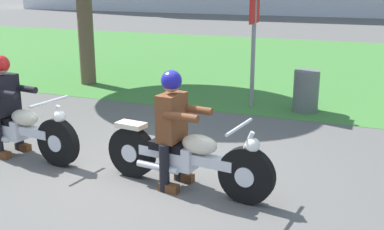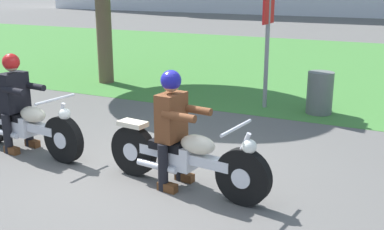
# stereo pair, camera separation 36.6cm
# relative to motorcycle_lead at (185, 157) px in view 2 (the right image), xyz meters

# --- Properties ---
(ground) EXTENTS (120.00, 120.00, 0.00)m
(ground) POSITION_rel_motorcycle_lead_xyz_m (-0.65, 0.01, -0.39)
(ground) COLOR #565451
(grass_verge) EXTENTS (60.00, 12.00, 0.01)m
(grass_verge) POSITION_rel_motorcycle_lead_xyz_m (-0.65, 9.36, -0.39)
(grass_verge) COLOR #3D7533
(grass_verge) RESTS_ON ground
(motorcycle_lead) EXTENTS (2.17, 0.66, 0.88)m
(motorcycle_lead) POSITION_rel_motorcycle_lead_xyz_m (0.00, 0.00, 0.00)
(motorcycle_lead) COLOR black
(motorcycle_lead) RESTS_ON ground
(rider_lead) EXTENTS (0.58, 0.50, 1.40)m
(rider_lead) POSITION_rel_motorcycle_lead_xyz_m (-0.17, 0.02, 0.43)
(rider_lead) COLOR black
(rider_lead) RESTS_ON ground
(motorcycle_follow) EXTENTS (2.17, 0.66, 0.88)m
(motorcycle_follow) POSITION_rel_motorcycle_lead_xyz_m (-2.60, 0.13, 0.00)
(motorcycle_follow) COLOR black
(motorcycle_follow) RESTS_ON ground
(rider_follow) EXTENTS (0.58, 0.50, 1.40)m
(rider_follow) POSITION_rel_motorcycle_lead_xyz_m (-2.76, 0.16, 0.43)
(rider_follow) COLOR black
(rider_follow) RESTS_ON ground
(trash_can) EXTENTS (0.47, 0.47, 0.78)m
(trash_can) POSITION_rel_motorcycle_lead_xyz_m (0.74, 4.03, -0.00)
(trash_can) COLOR #595E5B
(trash_can) RESTS_ON ground
(sign_banner) EXTENTS (0.08, 0.60, 2.60)m
(sign_banner) POSITION_rel_motorcycle_lead_xyz_m (-0.30, 4.02, 1.33)
(sign_banner) COLOR gray
(sign_banner) RESTS_ON ground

